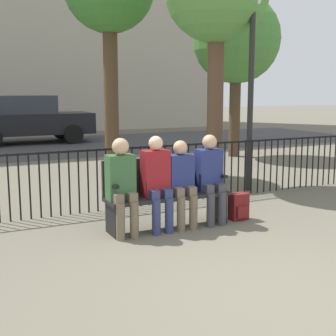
# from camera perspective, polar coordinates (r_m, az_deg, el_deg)

# --- Properties ---
(ground_plane) EXTENTS (80.00, 80.00, 0.00)m
(ground_plane) POSITION_cam_1_polar(r_m,az_deg,el_deg) (4.46, 13.23, -14.57)
(ground_plane) COLOR #605B4C
(park_bench) EXTENTS (1.66, 0.45, 0.92)m
(park_bench) POSITION_cam_1_polar(r_m,az_deg,el_deg) (6.20, -0.32, -2.70)
(park_bench) COLOR black
(park_bench) RESTS_ON ground
(seated_person_0) EXTENTS (0.34, 0.39, 1.22)m
(seated_person_0) POSITION_cam_1_polar(r_m,az_deg,el_deg) (5.79, -5.65, -1.67)
(seated_person_0) COLOR brown
(seated_person_0) RESTS_ON ground
(seated_person_1) EXTENTS (0.34, 0.39, 1.23)m
(seated_person_1) POSITION_cam_1_polar(r_m,az_deg,el_deg) (5.97, -1.37, -1.34)
(seated_person_1) COLOR navy
(seated_person_1) RESTS_ON ground
(seated_person_2) EXTENTS (0.34, 0.39, 1.15)m
(seated_person_2) POSITION_cam_1_polar(r_m,az_deg,el_deg) (6.13, 1.63, -1.41)
(seated_person_2) COLOR brown
(seated_person_2) RESTS_ON ground
(seated_person_3) EXTENTS (0.34, 0.39, 1.21)m
(seated_person_3) POSITION_cam_1_polar(r_m,az_deg,el_deg) (6.34, 5.16, -0.79)
(seated_person_3) COLOR #3D3D42
(seated_person_3) RESTS_ON ground
(backpack) EXTENTS (0.25, 0.21, 0.38)m
(backpack) POSITION_cam_1_polar(r_m,az_deg,el_deg) (6.65, 8.62, -4.70)
(backpack) COLOR maroon
(backpack) RESTS_ON ground
(fence_railing) EXTENTS (9.01, 0.03, 0.95)m
(fence_railing) POSITION_cam_1_polar(r_m,az_deg,el_deg) (7.20, -4.36, -0.47)
(fence_railing) COLOR black
(fence_railing) RESTS_ON ground
(tree_0) EXTENTS (2.34, 2.34, 4.31)m
(tree_0) POSITION_cam_1_polar(r_m,az_deg,el_deg) (12.97, 8.33, 15.17)
(tree_0) COLOR #4C3823
(tree_0) RESTS_ON ground
(lamp_post) EXTENTS (0.28, 0.28, 3.47)m
(lamp_post) POSITION_cam_1_polar(r_m,az_deg,el_deg) (8.46, 10.16, 12.81)
(lamp_post) COLOR black
(lamp_post) RESTS_ON ground
(street_surface) EXTENTS (24.00, 6.00, 0.01)m
(street_surface) POSITION_cam_1_polar(r_m,az_deg,el_deg) (15.46, -16.06, 2.44)
(street_surface) COLOR #3D3D3F
(street_surface) RESTS_ON ground
(parked_car_1) EXTENTS (4.20, 1.94, 1.62)m
(parked_car_1) POSITION_cam_1_polar(r_m,az_deg,el_deg) (16.66, -16.91, 5.78)
(parked_car_1) COLOR black
(parked_car_1) RESTS_ON ground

